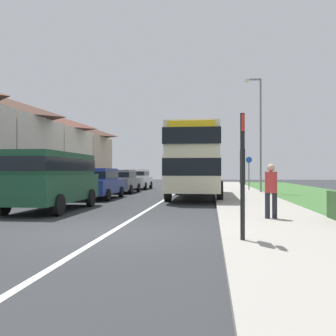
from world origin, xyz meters
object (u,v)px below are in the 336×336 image
Objects in this scene: parked_car_white at (138,178)px; street_lamp_mid at (259,128)px; cycle_route_sign at (249,172)px; pedestrian_at_stop at (271,188)px; parked_van_dark_green at (52,176)px; parked_car_grey at (122,180)px; double_decker_bus at (196,159)px; bus_stop_sign at (242,167)px; parked_car_blue at (98,182)px.

street_lamp_mid is at bearing -31.41° from parked_car_white.
parked_car_white is 1.76× the size of cycle_route_sign.
pedestrian_at_stop reaches higher than parked_car_white.
street_lamp_mid reaches higher than pedestrian_at_stop.
parked_van_dark_green is at bearing -89.59° from parked_car_white.
parked_car_white reaches higher than parked_car_grey.
parked_car_white is at bearing 90.41° from parked_van_dark_green.
double_decker_bus reaches higher than parked_car_white.
bus_stop_sign is at bearing -83.78° from double_decker_bus.
parked_van_dark_green is at bearing 162.01° from pedestrian_at_stop.
double_decker_bus is 13.39m from bus_stop_sign.
cycle_route_sign is (8.65, 8.34, 0.53)m from parked_car_blue.
street_lamp_mid reaches higher than parked_van_dark_green.
bus_stop_sign is (1.45, -13.29, -0.60)m from double_decker_bus.
cycle_route_sign is at bearing 58.78° from parked_van_dark_green.
cycle_route_sign reaches higher than parked_car_grey.
bus_stop_sign is at bearing -95.95° from cycle_route_sign.
parked_van_dark_green is 17.03m from parked_car_white.
parked_van_dark_green is 0.70× the size of street_lamp_mid.
street_lamp_mid reaches higher than double_decker_bus.
double_decker_bus reaches higher than parked_car_blue.
parked_car_grey is at bearing 91.13° from parked_car_blue.
street_lamp_mid is at bearing -0.82° from parked_car_grey.
pedestrian_at_stop is 14.38m from street_lamp_mid.
cycle_route_sign is (8.63, 14.23, 0.14)m from parked_van_dark_green.
parked_car_blue is 12.03m from cycle_route_sign.
cycle_route_sign is at bearing 84.05° from bus_stop_sign.
cycle_route_sign is (8.76, 2.64, 0.56)m from parked_car_grey.
double_decker_bus is 11.06m from parked_car_white.
bus_stop_sign is 1.03× the size of cycle_route_sign.
parked_car_white is 1.70× the size of bus_stop_sign.
double_decker_bus is 2.24× the size of parked_car_grey.
parked_van_dark_green reaches higher than parked_car_blue.
parked_car_blue is 11.14m from street_lamp_mid.
pedestrian_at_stop is (7.73, -19.50, 0.08)m from parked_car_white.
street_lamp_mid is at bearing 84.25° from pedestrian_at_stop.
parked_car_white is at bearing 162.27° from cycle_route_sign.
parked_car_grey is (-5.21, 4.24, -1.27)m from double_decker_bus.
parked_car_grey is 18.77m from bus_stop_sign.
street_lamp_mid reaches higher than parked_car_white.
double_decker_bus is at bearing -117.30° from cycle_route_sign.
pedestrian_at_stop reaches higher than parked_car_grey.
parked_van_dark_green is at bearing 137.63° from bus_stop_sign.
parked_car_grey is at bearing 118.85° from pedestrian_at_stop.
bus_stop_sign is at bearing -98.12° from street_lamp_mid.
street_lamp_mid is at bearing 31.64° from parked_car_blue.
parked_car_blue is at bearing -136.05° from cycle_route_sign.
double_decker_bus is at bearing 96.22° from bus_stop_sign.
double_decker_bus is 2.13× the size of parked_car_blue.
parked_car_white is 20.97m from pedestrian_at_stop.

